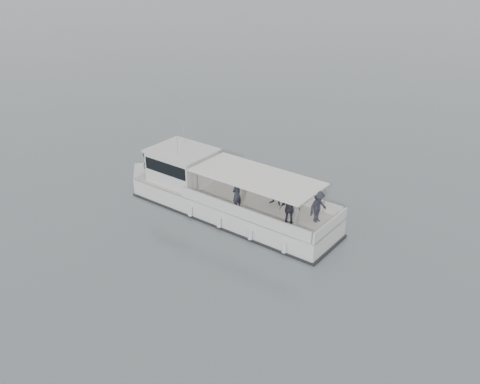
% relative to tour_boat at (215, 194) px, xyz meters
% --- Properties ---
extents(ground, '(1400.00, 1400.00, 0.00)m').
position_rel_tour_boat_xyz_m(ground, '(6.46, -1.51, -1.00)').
color(ground, '#525D60').
rests_on(ground, ground).
extents(tour_boat, '(14.56, 5.68, 6.07)m').
position_rel_tour_boat_xyz_m(tour_boat, '(0.00, 0.00, 0.00)').
color(tour_boat, silver).
rests_on(tour_boat, ground).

